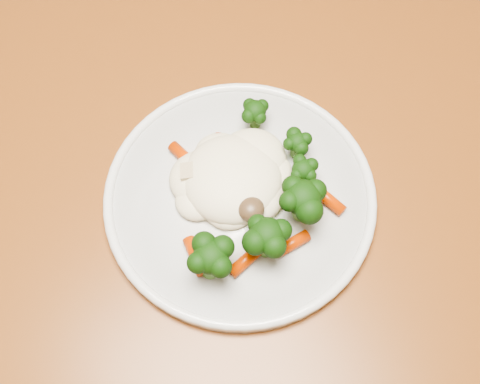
{
  "coord_description": "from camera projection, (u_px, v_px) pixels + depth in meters",
  "views": [
    {
      "loc": [
        0.16,
        -0.19,
        1.3
      ],
      "look_at": [
        0.3,
        0.03,
        0.77
      ],
      "focal_mm": 45.0,
      "sensor_mm": 36.0,
      "label": 1
    }
  ],
  "objects": [
    {
      "name": "plate",
      "position": [
        240.0,
        198.0,
        0.6
      ],
      "size": [
        0.27,
        0.27,
        0.01
      ],
      "primitive_type": "cylinder",
      "color": "silver",
      "rests_on": "dining_table"
    },
    {
      "name": "meal",
      "position": [
        249.0,
        192.0,
        0.58
      ],
      "size": [
        0.18,
        0.17,
        0.05
      ],
      "color": "#FFF1CB",
      "rests_on": "plate"
    },
    {
      "name": "dining_table",
      "position": [
        251.0,
        203.0,
        0.71
      ],
      "size": [
        1.43,
        1.08,
        0.75
      ],
      "rotation": [
        0.0,
        0.0,
        -0.17
      ],
      "color": "brown",
      "rests_on": "ground"
    }
  ]
}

